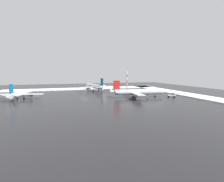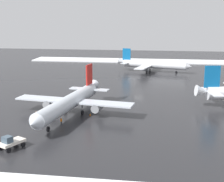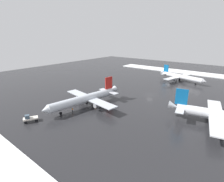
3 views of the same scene
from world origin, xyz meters
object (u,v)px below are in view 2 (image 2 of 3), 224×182
at_px(pushback_tug, 11,142).
at_px(ground_crew_near_tug, 36,114).
at_px(ground_crew_mid_apron, 61,121).
at_px(traffic_cone_near_nose, 90,114).
at_px(airplane_parked_portside, 70,102).
at_px(traffic_cone_mid_line, 44,114).
at_px(airplane_foreground_jet, 153,65).

relative_size(pushback_tug, ground_crew_near_tug, 2.98).
bearing_deg(ground_crew_mid_apron, traffic_cone_near_nose, -149.78).
relative_size(airplane_parked_portside, ground_crew_near_tug, 20.24).
relative_size(pushback_tug, traffic_cone_mid_line, 9.27).
distance_m(airplane_parked_portside, ground_crew_mid_apron, 7.08).
distance_m(pushback_tug, ground_crew_mid_apron, 14.81).
xyz_separation_m(ground_crew_mid_apron, traffic_cone_near_nose, (7.80, -4.61, -0.70)).
height_order(traffic_cone_near_nose, traffic_cone_mid_line, same).
relative_size(airplane_parked_portside, pushback_tug, 6.79).
bearing_deg(traffic_cone_mid_line, ground_crew_mid_apron, -137.48).
distance_m(airplane_parked_portside, airplane_foreground_jet, 67.48).
relative_size(ground_crew_mid_apron, traffic_cone_mid_line, 3.11).
relative_size(airplane_foreground_jet, pushback_tug, 5.95).
height_order(airplane_parked_portside, airplane_foreground_jet, airplane_parked_portside).
bearing_deg(airplane_foreground_jet, traffic_cone_mid_line, -95.05).
relative_size(airplane_foreground_jet, ground_crew_mid_apron, 17.74).
xyz_separation_m(airplane_parked_portside, ground_crew_mid_apron, (-6.65, 0.17, -2.43)).
distance_m(airplane_parked_portside, traffic_cone_near_nose, 5.55).
distance_m(ground_crew_near_tug, traffic_cone_mid_line, 3.09).
height_order(airplane_parked_portside, traffic_cone_mid_line, airplane_parked_portside).
bearing_deg(ground_crew_near_tug, traffic_cone_mid_line, 127.55).
bearing_deg(airplane_parked_portside, traffic_cone_mid_line, -82.09).
height_order(airplane_foreground_jet, ground_crew_mid_apron, airplane_foreground_jet).
height_order(pushback_tug, traffic_cone_near_nose, pushback_tug).
xyz_separation_m(traffic_cone_near_nose, traffic_cone_mid_line, (-1.10, 10.76, 0.00)).
bearing_deg(ground_crew_mid_apron, ground_crew_near_tug, -57.96).
xyz_separation_m(ground_crew_near_tug, traffic_cone_mid_line, (2.92, -0.75, -0.70)).
distance_m(ground_crew_near_tug, ground_crew_mid_apron, 7.87).
height_order(airplane_parked_portside, pushback_tug, airplane_parked_portside).
xyz_separation_m(airplane_parked_portside, ground_crew_near_tug, (-2.86, 7.07, -2.43)).
bearing_deg(ground_crew_mid_apron, airplane_foreground_jet, -132.50).
bearing_deg(traffic_cone_near_nose, traffic_cone_mid_line, 95.82).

